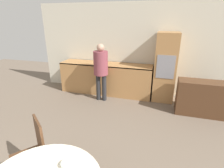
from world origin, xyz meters
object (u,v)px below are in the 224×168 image
sideboard (201,98)px  person_standing (101,67)px  oven_unit (165,68)px  chair_far_left (34,150)px  bowl_centre (67,165)px

sideboard → person_standing: person_standing is taller
oven_unit → person_standing: size_ratio=1.18×
oven_unit → person_standing: oven_unit is taller
chair_far_left → bowl_centre: chair_far_left is taller
sideboard → person_standing: size_ratio=0.71×
chair_far_left → bowl_centre: 0.81m
sideboard → bowl_centre: (-1.77, -2.99, 0.38)m
sideboard → oven_unit: bearing=145.3°
chair_far_left → person_standing: 2.77m
sideboard → person_standing: bearing=178.4°
chair_far_left → sideboard: bearing=86.2°
oven_unit → person_standing: bearing=-161.9°
person_standing → chair_far_left: bearing=-89.0°
chair_far_left → bowl_centre: (0.70, -0.32, 0.26)m
sideboard → chair_far_left: (-2.47, -2.67, 0.12)m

